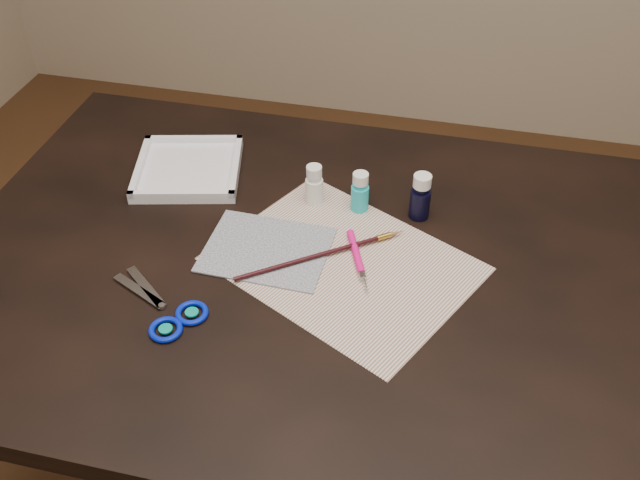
% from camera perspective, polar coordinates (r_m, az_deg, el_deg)
% --- Properties ---
extents(table, '(1.30, 0.90, 0.75)m').
position_cam_1_polar(table, '(1.50, 0.00, -12.32)').
color(table, black).
rests_on(table, ground).
extents(paper, '(0.51, 0.47, 0.00)m').
position_cam_1_polar(paper, '(1.22, 1.95, -1.91)').
color(paper, silver).
rests_on(paper, table).
extents(canvas, '(0.22, 0.18, 0.00)m').
position_cam_1_polar(canvas, '(1.25, -4.29, -0.77)').
color(canvas, '#141A36').
rests_on(canvas, paper).
extents(paint_bottle_white, '(0.04, 0.04, 0.08)m').
position_cam_1_polar(paint_bottle_white, '(1.33, -0.47, 4.44)').
color(paint_bottle_white, white).
rests_on(paint_bottle_white, table).
extents(paint_bottle_cyan, '(0.04, 0.04, 0.08)m').
position_cam_1_polar(paint_bottle_cyan, '(1.31, 3.22, 3.87)').
color(paint_bottle_cyan, '#22C1D0').
rests_on(paint_bottle_cyan, table).
extents(paint_bottle_navy, '(0.04, 0.04, 0.09)m').
position_cam_1_polar(paint_bottle_navy, '(1.30, 8.06, 3.48)').
color(paint_bottle_navy, black).
rests_on(paint_bottle_navy, table).
extents(paintbrush, '(0.26, 0.20, 0.01)m').
position_cam_1_polar(paintbrush, '(1.22, 0.17, -1.13)').
color(paintbrush, black).
rests_on(paintbrush, canvas).
extents(craft_knife, '(0.07, 0.15, 0.01)m').
position_cam_1_polar(craft_knife, '(1.21, 3.10, -1.75)').
color(craft_knife, '#EB0F7F').
rests_on(craft_knife, paper).
extents(scissors, '(0.23, 0.18, 0.01)m').
position_cam_1_polar(scissors, '(1.18, -13.34, -4.88)').
color(scissors, silver).
rests_on(scissors, table).
extents(palette_tray, '(0.24, 0.24, 0.02)m').
position_cam_1_polar(palette_tray, '(1.44, -10.49, 5.69)').
color(palette_tray, white).
rests_on(palette_tray, table).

